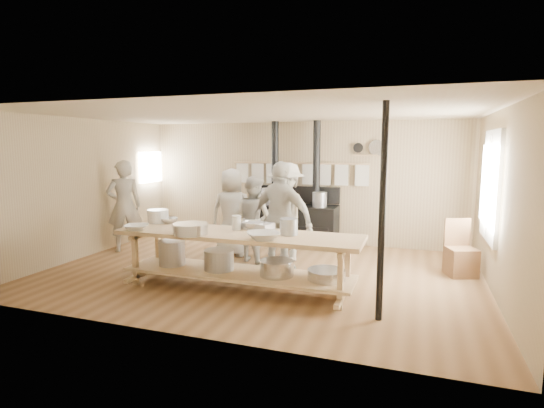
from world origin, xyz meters
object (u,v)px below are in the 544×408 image
Objects in this scene: cook_center at (232,212)px; chair at (461,259)px; cook_far_left at (124,206)px; cook_right at (281,218)px; stove at (294,220)px; cook_left at (254,219)px; roasting_pan at (258,226)px; cook_by_window at (286,213)px; prep_table at (237,255)px.

cook_center is 4.06m from chair.
cook_far_left reaches higher than cook_center.
cook_right is at bearing 130.70° from cook_far_left.
cook_right is at bearing -80.24° from stove.
stove reaches higher than cook_center.
cook_center reaches higher than cook_left.
roasting_pan is (0.20, -2.69, 0.38)m from stove.
stove reaches higher than cook_left.
cook_center is at bearing 5.55° from cook_left.
cook_right reaches higher than cook_far_left.
cook_right is 0.68m from cook_by_window.
cook_right reaches higher than chair.
stove is at bearing -74.18° from cook_left.
prep_table is 3.39m from cook_far_left.
prep_table is 1.59m from cook_left.
roasting_pan reaches higher than chair.
cook_far_left is at bearing 163.83° from chair.
cook_by_window is 4.11× the size of roasting_pan.
roasting_pan is (0.53, -1.20, 0.12)m from cook_left.
cook_by_window is at bearing 162.41° from chair.
stove is at bearing -63.28° from cook_right.
cook_far_left reaches higher than prep_table.
cook_by_window is (0.22, 1.69, 0.38)m from prep_table.
cook_center is (-0.54, 0.23, 0.06)m from cook_left.
roasting_pan is (-2.95, -1.48, 0.63)m from chair.
cook_right reaches higher than cook_center.
prep_table is at bearing -90.04° from stove.
cook_center is at bearing -124.60° from stove.
cook_right reaches higher than prep_table.
stove is 2.86× the size of chair.
cook_center is at bearing 146.19° from cook_far_left.
chair is at bearing -21.04° from stove.
stove is 3.02m from prep_table.
cook_by_window is (-0.12, 0.67, -0.03)m from cook_right.
cook_by_window is at bearing -135.29° from cook_left.
roasting_pan is at bearing -73.57° from cook_by_window.
cook_left is 0.84× the size of cook_right.
cook_by_window reaches higher than roasting_pan.
cook_by_window is at bearing 89.08° from roasting_pan.
cook_left is 1.32m from roasting_pan.
prep_table is at bearing 88.36° from cook_right.
cook_right reaches higher than roasting_pan.
cook_center reaches higher than prep_table.
cook_right is at bearing -62.16° from cook_by_window.
cook_right is (0.34, 1.02, 0.40)m from prep_table.
cook_center is 0.93× the size of cook_by_window.
cook_center is at bearing -166.09° from cook_by_window.
roasting_pan is (1.07, -1.43, 0.06)m from cook_center.
cook_right is (0.34, -1.99, 0.40)m from stove.
cook_center is 0.91× the size of cook_right.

